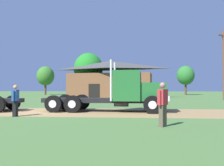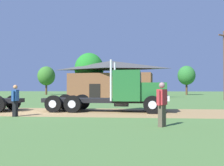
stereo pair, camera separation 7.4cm
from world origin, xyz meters
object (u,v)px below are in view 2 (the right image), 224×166
at_px(visitor_walking_mid, 162,103).
at_px(shed_building, 111,80).
at_px(utility_pole_near, 224,64).
at_px(visitor_standing_near, 15,99).
at_px(truck_foreground_white, 124,92).

bearing_deg(visitor_walking_mid, shed_building, 99.32).
xyz_separation_m(visitor_walking_mid, utility_pole_near, (10.13, 22.87, 3.68)).
height_order(visitor_walking_mid, utility_pole_near, utility_pole_near).
distance_m(visitor_walking_mid, utility_pole_near, 25.28).
relative_size(visitor_standing_near, visitor_walking_mid, 0.97).
height_order(truck_foreground_white, utility_pole_near, utility_pole_near).
height_order(visitor_walking_mid, shed_building, shed_building).
bearing_deg(visitor_standing_near, shed_building, 85.18).
bearing_deg(utility_pole_near, visitor_standing_near, -131.70).
bearing_deg(shed_building, utility_pole_near, -29.54).
bearing_deg(shed_building, visitor_walking_mid, -80.68).
bearing_deg(shed_building, truck_foreground_white, -82.33).
relative_size(visitor_walking_mid, utility_pole_near, 0.20).
distance_m(truck_foreground_white, utility_pole_near, 20.66).
xyz_separation_m(visitor_walking_mid, shed_building, (-5.18, 31.55, 1.96)).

